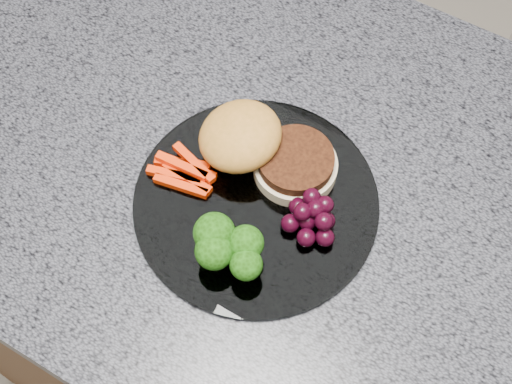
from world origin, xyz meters
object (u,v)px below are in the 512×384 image
(island_cabinet, at_px, (332,345))
(burger, at_px, (260,148))
(grape_bunch, at_px, (313,216))
(plate, at_px, (256,202))

(island_cabinet, xyz_separation_m, burger, (-0.14, -0.00, 0.50))
(grape_bunch, bearing_deg, plate, -173.68)
(island_cabinet, distance_m, plate, 0.49)
(plate, height_order, burger, burger)
(plate, bearing_deg, island_cabinet, 22.58)
(burger, bearing_deg, plate, -81.79)
(plate, bearing_deg, grape_bunch, 6.32)
(grape_bunch, bearing_deg, burger, 154.97)
(burger, relative_size, grape_bunch, 2.91)
(burger, bearing_deg, island_cabinet, -17.51)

